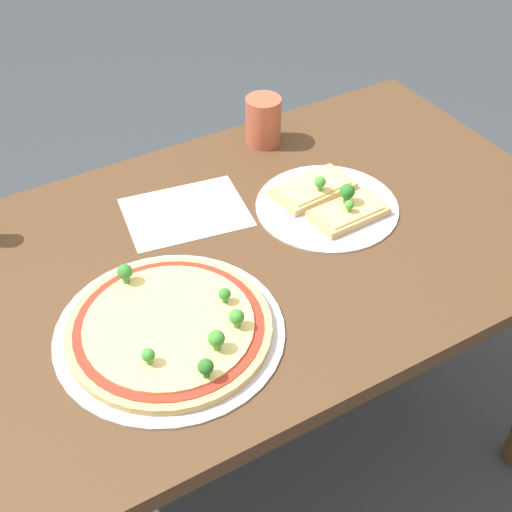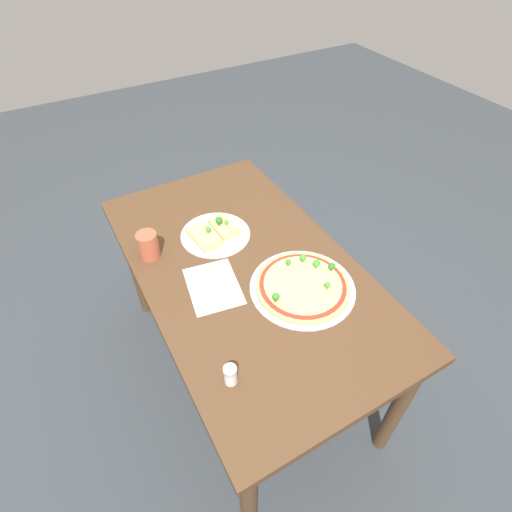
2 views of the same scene
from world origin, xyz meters
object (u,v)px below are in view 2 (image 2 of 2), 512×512
at_px(dining_table, 246,282).
at_px(condiment_shaker, 230,375).
at_px(pizza_tray_whole, 303,285).
at_px(pizza_tray_slice, 214,232).
at_px(drinking_cup, 148,245).

distance_m(dining_table, condiment_shaker, 0.52).
xyz_separation_m(pizza_tray_whole, pizza_tray_slice, (-0.44, -0.16, -0.00)).
height_order(dining_table, drinking_cup, drinking_cup).
bearing_deg(condiment_shaker, pizza_tray_whole, 117.12).
bearing_deg(pizza_tray_slice, dining_table, 6.44).
height_order(dining_table, condiment_shaker, condiment_shaker).
xyz_separation_m(pizza_tray_slice, condiment_shaker, (0.65, -0.25, 0.03)).
xyz_separation_m(drinking_cup, condiment_shaker, (0.65, 0.03, -0.02)).
relative_size(pizza_tray_slice, condiment_shaker, 4.13).
bearing_deg(condiment_shaker, dining_table, 146.71).
bearing_deg(pizza_tray_whole, pizza_tray_slice, -160.11).
relative_size(drinking_cup, condiment_shaker, 1.57).
bearing_deg(condiment_shaker, drinking_cup, -177.04).
height_order(drinking_cup, condiment_shaker, drinking_cup).
height_order(pizza_tray_whole, condiment_shaker, condiment_shaker).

